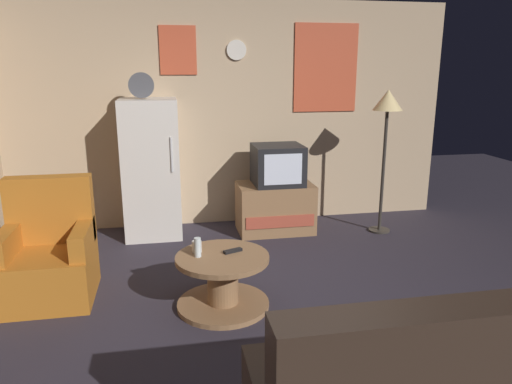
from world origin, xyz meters
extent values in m
plane|color=#2D2833|center=(0.00, 0.00, 0.00)|extent=(12.00, 12.00, 0.00)
cube|color=tan|center=(0.00, 2.45, 1.28)|extent=(5.20, 0.10, 2.56)
cube|color=#C64C2D|center=(1.14, 2.39, 1.81)|extent=(0.76, 0.02, 1.00)
cube|color=#C64C2D|center=(-0.56, 2.39, 2.00)|extent=(0.40, 0.02, 0.52)
cylinder|color=silver|center=(0.09, 2.39, 2.00)|extent=(0.22, 0.03, 0.22)
cube|color=silver|center=(-0.91, 2.10, 0.75)|extent=(0.60, 0.60, 1.50)
cylinder|color=silver|center=(-0.69, 1.79, 0.95)|extent=(0.02, 0.02, 0.36)
cylinder|color=#4C4C51|center=(-0.96, 2.02, 1.64)|extent=(0.26, 0.04, 0.26)
cube|color=#8E6642|center=(0.45, 1.95, 0.28)|extent=(0.84, 0.52, 0.55)
cube|color=#AD4733|center=(0.45, 1.68, 0.19)|extent=(0.76, 0.01, 0.13)
cube|color=black|center=(0.47, 1.95, 0.77)|extent=(0.54, 0.50, 0.44)
cube|color=silver|center=(0.47, 1.69, 0.77)|extent=(0.41, 0.01, 0.33)
cylinder|color=#332D28|center=(1.62, 1.72, 0.01)|extent=(0.24, 0.24, 0.02)
cylinder|color=#332D28|center=(1.62, 1.72, 0.70)|extent=(0.04, 0.04, 1.40)
cone|color=#F2D18C|center=(1.62, 1.72, 1.48)|extent=(0.32, 0.32, 0.22)
cylinder|color=#8E6642|center=(-0.35, 0.27, 0.02)|extent=(0.72, 0.72, 0.04)
cylinder|color=#8E6642|center=(-0.35, 0.27, 0.21)|extent=(0.24, 0.24, 0.39)
cylinder|color=#8E6642|center=(-0.35, 0.27, 0.41)|extent=(0.72, 0.72, 0.04)
cylinder|color=silver|center=(-0.54, 0.29, 0.50)|extent=(0.05, 0.05, 0.15)
cylinder|color=silver|center=(-0.54, 0.38, 0.47)|extent=(0.08, 0.08, 0.09)
cube|color=black|center=(-0.26, 0.33, 0.44)|extent=(0.16, 0.10, 0.02)
cube|color=#B2661E|center=(-1.70, 0.66, 0.20)|extent=(0.68, 0.68, 0.40)
cube|color=#B2661E|center=(-1.70, 0.92, 0.68)|extent=(0.68, 0.16, 0.56)
cube|color=#B2661E|center=(-1.98, 0.66, 0.50)|extent=(0.12, 0.60, 0.20)
cube|color=#B2661E|center=(-1.42, 0.66, 0.50)|extent=(0.12, 0.60, 0.20)
cube|color=#38281E|center=(0.45, -1.61, 0.66)|extent=(1.70, 0.20, 0.52)
camera|label=1|loc=(-0.74, -3.14, 1.83)|focal=33.68mm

